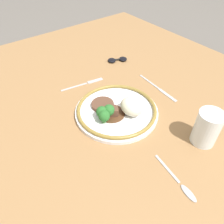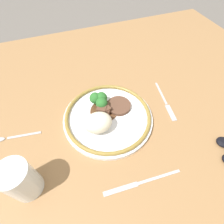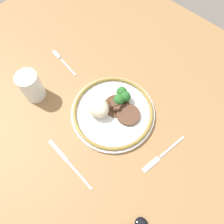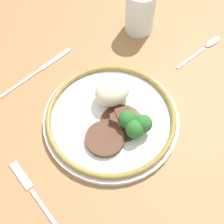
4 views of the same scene
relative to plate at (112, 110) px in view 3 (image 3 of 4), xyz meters
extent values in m
plane|color=#5B5651|center=(-0.02, 0.04, -0.07)|extent=(8.00, 8.00, 0.00)
cube|color=olive|center=(-0.02, 0.04, -0.04)|extent=(1.53, 1.29, 0.05)
cylinder|color=white|center=(0.00, 0.00, -0.01)|extent=(0.29, 0.29, 0.01)
torus|color=olive|center=(0.00, 0.00, 0.00)|extent=(0.27, 0.27, 0.01)
ellipsoid|color=beige|center=(0.04, 0.03, 0.02)|extent=(0.08, 0.07, 0.06)
cylinder|color=brown|center=(-0.05, -0.02, 0.00)|extent=(0.08, 0.08, 0.01)
cylinder|color=#51331E|center=(0.00, -0.02, 0.00)|extent=(0.09, 0.09, 0.00)
cube|color=brown|center=(0.01, -0.02, 0.01)|extent=(0.04, 0.04, 0.03)
cube|color=brown|center=(-0.01, -0.01, 0.01)|extent=(0.03, 0.03, 0.02)
cube|color=brown|center=(0.00, -0.02, 0.01)|extent=(0.03, 0.03, 0.03)
cube|color=brown|center=(0.00, -0.03, 0.01)|extent=(0.03, 0.03, 0.03)
cylinder|color=#568442|center=(0.00, -0.04, 0.00)|extent=(0.01, 0.01, 0.01)
sphere|color=#286628|center=(0.00, -0.04, 0.02)|extent=(0.04, 0.04, 0.04)
cylinder|color=#568442|center=(0.00, -0.06, 0.00)|extent=(0.01, 0.01, 0.01)
sphere|color=#286628|center=(0.00, -0.06, 0.02)|extent=(0.04, 0.04, 0.04)
cylinder|color=#568442|center=(0.02, -0.07, 0.00)|extent=(0.01, 0.01, 0.01)
sphere|color=#286628|center=(0.02, -0.07, 0.02)|extent=(0.04, 0.04, 0.04)
cylinder|color=#F4AD19|center=(0.25, 0.13, 0.02)|extent=(0.06, 0.06, 0.08)
cylinder|color=white|center=(0.25, 0.13, 0.04)|extent=(0.07, 0.07, 0.11)
cube|color=#ADADB2|center=(-0.23, -0.04, -0.02)|extent=(0.03, 0.11, 0.00)
cube|color=#ADADB2|center=(-0.21, 0.05, -0.02)|extent=(0.03, 0.07, 0.00)
cube|color=#ADADB2|center=(-0.06, 0.22, -0.02)|extent=(0.12, 0.02, 0.00)
cube|color=#ADADB2|center=(0.04, 0.22, -0.02)|extent=(0.09, 0.02, 0.00)
cube|color=#ADADB2|center=(0.26, -0.03, -0.02)|extent=(0.10, 0.02, 0.00)
ellipsoid|color=#ADADB2|center=(0.34, -0.04, -0.02)|extent=(0.05, 0.03, 0.01)
camera|label=1|loc=(0.43, -0.35, 0.50)|focal=35.00mm
camera|label=2|loc=(0.10, 0.32, 0.45)|focal=28.00mm
camera|label=3|loc=(-0.22, 0.24, 0.67)|focal=35.00mm
camera|label=4|loc=(-0.25, -0.22, 0.56)|focal=50.00mm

